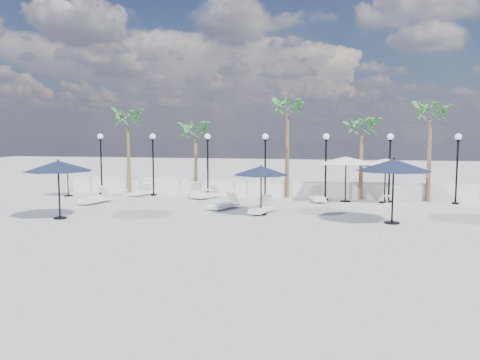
% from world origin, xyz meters
% --- Properties ---
extents(ground, '(100.00, 100.00, 0.00)m').
position_xyz_m(ground, '(0.00, 0.00, 0.00)').
color(ground, gray).
rests_on(ground, ground).
extents(balustrade, '(26.00, 0.30, 1.01)m').
position_xyz_m(balustrade, '(0.00, 7.50, 0.47)').
color(balustrade, silver).
rests_on(balustrade, ground).
extents(lamppost_0, '(0.36, 0.36, 3.84)m').
position_xyz_m(lamppost_0, '(-10.50, 6.50, 2.49)').
color(lamppost_0, black).
rests_on(lamppost_0, ground).
extents(lamppost_1, '(0.36, 0.36, 3.84)m').
position_xyz_m(lamppost_1, '(-7.00, 6.50, 2.49)').
color(lamppost_1, black).
rests_on(lamppost_1, ground).
extents(lamppost_2, '(0.36, 0.36, 3.84)m').
position_xyz_m(lamppost_2, '(-3.50, 6.50, 2.49)').
color(lamppost_2, black).
rests_on(lamppost_2, ground).
extents(lamppost_3, '(0.36, 0.36, 3.84)m').
position_xyz_m(lamppost_3, '(0.00, 6.50, 2.49)').
color(lamppost_3, black).
rests_on(lamppost_3, ground).
extents(lamppost_4, '(0.36, 0.36, 3.84)m').
position_xyz_m(lamppost_4, '(3.50, 6.50, 2.49)').
color(lamppost_4, black).
rests_on(lamppost_4, ground).
extents(lamppost_5, '(0.36, 0.36, 3.84)m').
position_xyz_m(lamppost_5, '(7.00, 6.50, 2.49)').
color(lamppost_5, black).
rests_on(lamppost_5, ground).
extents(lamppost_6, '(0.36, 0.36, 3.84)m').
position_xyz_m(lamppost_6, '(10.50, 6.50, 2.49)').
color(lamppost_6, black).
rests_on(lamppost_6, ground).
extents(palm_0, '(2.60, 2.60, 5.50)m').
position_xyz_m(palm_0, '(-9.00, 7.30, 4.53)').
color(palm_0, brown).
rests_on(palm_0, ground).
extents(palm_1, '(2.60, 2.60, 4.70)m').
position_xyz_m(palm_1, '(-4.50, 7.30, 3.75)').
color(palm_1, brown).
rests_on(palm_1, ground).
extents(palm_2, '(2.60, 2.60, 6.10)m').
position_xyz_m(palm_2, '(1.20, 7.30, 5.12)').
color(palm_2, brown).
rests_on(palm_2, ground).
extents(palm_3, '(2.60, 2.60, 4.90)m').
position_xyz_m(palm_3, '(5.50, 7.30, 3.95)').
color(palm_3, brown).
rests_on(palm_3, ground).
extents(palm_4, '(2.60, 2.60, 5.70)m').
position_xyz_m(palm_4, '(9.20, 7.30, 4.73)').
color(palm_4, brown).
rests_on(palm_4, ground).
extents(lounger_0, '(0.98, 1.86, 0.66)m').
position_xyz_m(lounger_0, '(-7.73, 6.22, 0.22)').
color(lounger_0, beige).
rests_on(lounger_0, ground).
extents(lounger_1, '(1.09, 2.20, 0.79)m').
position_xyz_m(lounger_1, '(-8.86, 2.74, 0.26)').
color(lounger_1, beige).
rests_on(lounger_1, ground).
extents(lounger_2, '(1.18, 2.19, 0.78)m').
position_xyz_m(lounger_2, '(-4.14, 6.22, 0.26)').
color(lounger_2, beige).
rests_on(lounger_2, ground).
extents(lounger_3, '(1.31, 1.98, 0.71)m').
position_xyz_m(lounger_3, '(-3.35, 5.88, 0.24)').
color(lounger_3, beige).
rests_on(lounger_3, ground).
extents(lounger_4, '(1.36, 2.08, 0.74)m').
position_xyz_m(lounger_4, '(-1.48, 2.30, 0.25)').
color(lounger_4, beige).
rests_on(lounger_4, ground).
extents(lounger_5, '(1.06, 2.06, 0.74)m').
position_xyz_m(lounger_5, '(0.62, 1.38, 0.25)').
color(lounger_5, beige).
rests_on(lounger_5, ground).
extents(lounger_6, '(1.08, 2.15, 0.77)m').
position_xyz_m(lounger_6, '(3.08, 5.97, 0.26)').
color(lounger_6, beige).
rests_on(lounger_6, ground).
extents(side_table_0, '(0.46, 0.46, 0.44)m').
position_xyz_m(side_table_0, '(-8.51, 5.54, 0.27)').
color(side_table_0, beige).
rests_on(side_table_0, ground).
extents(side_table_1, '(0.56, 0.56, 0.54)m').
position_xyz_m(side_table_1, '(-3.22, 5.92, 0.33)').
color(side_table_1, beige).
rests_on(side_table_1, ground).
extents(side_table_2, '(0.48, 0.48, 0.47)m').
position_xyz_m(side_table_2, '(6.86, 5.73, 0.28)').
color(side_table_2, beige).
rests_on(side_table_2, ground).
extents(parasol_navy_left, '(3.05, 3.05, 2.69)m').
position_xyz_m(parasol_navy_left, '(-8.08, -1.88, 2.37)').
color(parasol_navy_left, black).
rests_on(parasol_navy_left, ground).
extents(parasol_navy_mid, '(2.66, 2.66, 2.38)m').
position_xyz_m(parasol_navy_mid, '(0.64, 1.00, 2.09)').
color(parasol_navy_mid, black).
rests_on(parasol_navy_mid, ground).
extents(parasol_navy_right, '(3.15, 3.15, 2.82)m').
position_xyz_m(parasol_navy_right, '(6.48, -0.00, 2.48)').
color(parasol_navy_right, black).
rests_on(parasol_navy_right, ground).
extents(parasol_cream_sq_a, '(5.57, 5.57, 2.74)m').
position_xyz_m(parasol_cream_sq_a, '(4.62, 6.20, 2.53)').
color(parasol_cream_sq_a, black).
rests_on(parasol_cream_sq_a, ground).
extents(parasol_cream_sq_b, '(5.27, 5.27, 2.64)m').
position_xyz_m(parasol_cream_sq_b, '(6.75, 6.20, 2.44)').
color(parasol_cream_sq_b, black).
rests_on(parasol_cream_sq_b, ground).
extents(parasol_cream_small, '(1.67, 1.67, 2.05)m').
position_xyz_m(parasol_cream_small, '(-12.00, 5.09, 1.75)').
color(parasol_cream_small, black).
rests_on(parasol_cream_small, ground).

